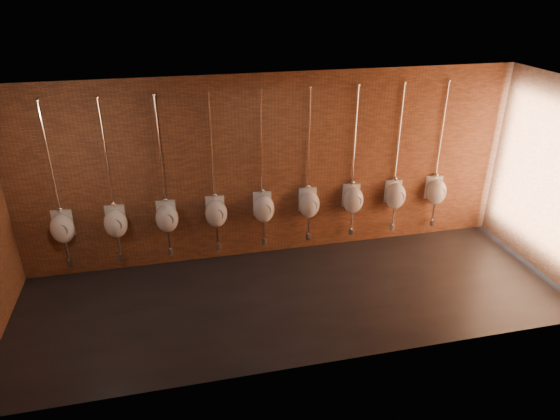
# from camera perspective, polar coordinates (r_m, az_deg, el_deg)

# --- Properties ---
(ground) EXTENTS (8.50, 8.50, 0.00)m
(ground) POSITION_cam_1_polar(r_m,az_deg,el_deg) (7.95, 1.83, -9.90)
(ground) COLOR black
(ground) RESTS_ON ground
(room_shell) EXTENTS (8.54, 3.04, 3.22)m
(room_shell) POSITION_cam_1_polar(r_m,az_deg,el_deg) (6.98, 2.06, 3.69)
(room_shell) COLOR black
(room_shell) RESTS_ON ground
(urinal_0) EXTENTS (0.42, 0.37, 2.72)m
(urinal_0) POSITION_cam_1_polar(r_m,az_deg,el_deg) (8.65, -23.63, -1.85)
(urinal_0) COLOR white
(urinal_0) RESTS_ON ground
(urinal_1) EXTENTS (0.42, 0.37, 2.72)m
(urinal_1) POSITION_cam_1_polar(r_m,az_deg,el_deg) (8.51, -18.27, -1.35)
(urinal_1) COLOR white
(urinal_1) RESTS_ON ground
(urinal_2) EXTENTS (0.42, 0.37, 2.72)m
(urinal_2) POSITION_cam_1_polar(r_m,az_deg,el_deg) (8.46, -12.80, -0.82)
(urinal_2) COLOR white
(urinal_2) RESTS_ON ground
(urinal_3) EXTENTS (0.42, 0.37, 2.72)m
(urinal_3) POSITION_cam_1_polar(r_m,az_deg,el_deg) (8.48, -7.31, -0.29)
(urinal_3) COLOR white
(urinal_3) RESTS_ON ground
(urinal_4) EXTENTS (0.42, 0.37, 2.72)m
(urinal_4) POSITION_cam_1_polar(r_m,az_deg,el_deg) (8.58, -1.90, 0.24)
(urinal_4) COLOR white
(urinal_4) RESTS_ON ground
(urinal_5) EXTENTS (0.42, 0.37, 2.72)m
(urinal_5) POSITION_cam_1_polar(r_m,az_deg,el_deg) (8.75, 3.34, 0.75)
(urinal_5) COLOR white
(urinal_5) RESTS_ON ground
(urinal_6) EXTENTS (0.42, 0.37, 2.72)m
(urinal_6) POSITION_cam_1_polar(r_m,az_deg,el_deg) (9.00, 8.33, 1.23)
(urinal_6) COLOR white
(urinal_6) RESTS_ON ground
(urinal_7) EXTENTS (0.42, 0.37, 2.72)m
(urinal_7) POSITION_cam_1_polar(r_m,az_deg,el_deg) (9.31, 13.03, 1.67)
(urinal_7) COLOR white
(urinal_7) RESTS_ON ground
(urinal_8) EXTENTS (0.42, 0.37, 2.72)m
(urinal_8) POSITION_cam_1_polar(r_m,az_deg,el_deg) (9.68, 17.40, 2.07)
(urinal_8) COLOR white
(urinal_8) RESTS_ON ground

